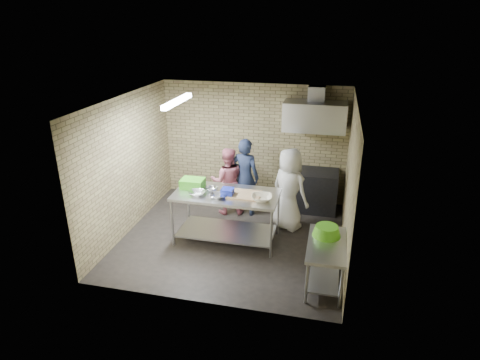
% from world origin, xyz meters
% --- Properties ---
extents(floor, '(4.20, 4.20, 0.00)m').
position_xyz_m(floor, '(0.00, 0.00, 0.00)').
color(floor, black).
rests_on(floor, ground).
extents(ceiling, '(4.20, 4.20, 0.00)m').
position_xyz_m(ceiling, '(0.00, 0.00, 2.70)').
color(ceiling, black).
rests_on(ceiling, ground).
extents(back_wall, '(4.20, 0.06, 2.70)m').
position_xyz_m(back_wall, '(0.00, 2.00, 1.35)').
color(back_wall, tan).
rests_on(back_wall, ground).
extents(front_wall, '(4.20, 0.06, 2.70)m').
position_xyz_m(front_wall, '(0.00, -2.00, 1.35)').
color(front_wall, tan).
rests_on(front_wall, ground).
extents(left_wall, '(0.06, 4.00, 2.70)m').
position_xyz_m(left_wall, '(-2.10, 0.00, 1.35)').
color(left_wall, tan).
rests_on(left_wall, ground).
extents(right_wall, '(0.06, 4.00, 2.70)m').
position_xyz_m(right_wall, '(2.10, 0.00, 1.35)').
color(right_wall, tan).
rests_on(right_wall, ground).
extents(prep_table, '(1.96, 0.98, 0.98)m').
position_xyz_m(prep_table, '(-0.10, -0.09, 0.49)').
color(prep_table, silver).
rests_on(prep_table, floor).
extents(side_counter, '(0.60, 1.20, 0.75)m').
position_xyz_m(side_counter, '(1.80, -1.10, 0.38)').
color(side_counter, silver).
rests_on(side_counter, floor).
extents(stove, '(1.20, 0.70, 0.90)m').
position_xyz_m(stove, '(1.35, 1.65, 0.45)').
color(stove, black).
rests_on(stove, floor).
extents(range_hood, '(1.30, 0.60, 0.60)m').
position_xyz_m(range_hood, '(1.35, 1.70, 2.10)').
color(range_hood, silver).
rests_on(range_hood, back_wall).
extents(hood_duct, '(0.35, 0.30, 0.30)m').
position_xyz_m(hood_duct, '(1.35, 1.85, 2.55)').
color(hood_duct, '#A5A8AD').
rests_on(hood_duct, back_wall).
extents(wall_shelf, '(0.80, 0.20, 0.04)m').
position_xyz_m(wall_shelf, '(1.65, 1.89, 1.92)').
color(wall_shelf, '#3F2B19').
rests_on(wall_shelf, back_wall).
extents(fluorescent_fixture, '(0.10, 1.25, 0.08)m').
position_xyz_m(fluorescent_fixture, '(-1.00, 0.00, 2.64)').
color(fluorescent_fixture, white).
rests_on(fluorescent_fixture, ceiling).
extents(green_crate, '(0.44, 0.33, 0.17)m').
position_xyz_m(green_crate, '(-0.80, 0.03, 1.07)').
color(green_crate, green).
rests_on(green_crate, prep_table).
extents(blue_tub, '(0.22, 0.22, 0.14)m').
position_xyz_m(blue_tub, '(-0.05, -0.19, 1.05)').
color(blue_tub, '#1728AD').
rests_on(blue_tub, prep_table).
extents(cutting_board, '(0.60, 0.46, 0.03)m').
position_xyz_m(cutting_board, '(0.25, -0.11, 1.00)').
color(cutting_board, tan).
rests_on(cutting_board, prep_table).
extents(mixing_bowl_a, '(0.35, 0.35, 0.07)m').
position_xyz_m(mixing_bowl_a, '(-0.60, -0.29, 1.02)').
color(mixing_bowl_a, silver).
rests_on(mixing_bowl_a, prep_table).
extents(mixing_bowl_b, '(0.27, 0.27, 0.07)m').
position_xyz_m(mixing_bowl_b, '(-0.40, -0.04, 1.02)').
color(mixing_bowl_b, silver).
rests_on(mixing_bowl_b, prep_table).
extents(mixing_bowl_c, '(0.32, 0.32, 0.07)m').
position_xyz_m(mixing_bowl_c, '(-0.20, -0.31, 1.01)').
color(mixing_bowl_c, silver).
rests_on(mixing_bowl_c, prep_table).
extents(ceramic_bowl, '(0.43, 0.43, 0.09)m').
position_xyz_m(ceramic_bowl, '(0.60, -0.24, 1.03)').
color(ceramic_bowl, beige).
rests_on(ceramic_bowl, prep_table).
extents(green_basin, '(0.46, 0.46, 0.17)m').
position_xyz_m(green_basin, '(1.78, -0.85, 0.83)').
color(green_basin, '#59C626').
rests_on(green_basin, side_counter).
extents(bottle_red, '(0.07, 0.07, 0.18)m').
position_xyz_m(bottle_red, '(1.40, 1.89, 2.03)').
color(bottle_red, '#B22619').
rests_on(bottle_red, wall_shelf).
extents(bottle_green, '(0.06, 0.06, 0.15)m').
position_xyz_m(bottle_green, '(1.80, 1.89, 2.02)').
color(bottle_green, green).
rests_on(bottle_green, wall_shelf).
extents(man_navy, '(0.68, 0.50, 1.70)m').
position_xyz_m(man_navy, '(-0.00, 1.11, 0.85)').
color(man_navy, '#141732').
rests_on(man_navy, floor).
extents(woman_pink, '(0.84, 0.72, 1.49)m').
position_xyz_m(woman_pink, '(-0.38, 1.06, 0.74)').
color(woman_pink, '#C5687A').
rests_on(woman_pink, floor).
extents(woman_white, '(0.98, 0.89, 1.69)m').
position_xyz_m(woman_white, '(1.00, 0.67, 0.84)').
color(woman_white, silver).
rests_on(woman_white, floor).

